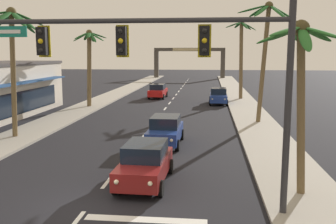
{
  "coord_description": "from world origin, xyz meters",
  "views": [
    {
      "loc": [
        4.16,
        -12.02,
        5.36
      ],
      "look_at": [
        2.01,
        8.0,
        2.2
      ],
      "focal_mm": 40.36,
      "sensor_mm": 36.0,
      "label": 1
    }
  ],
  "objects_px": {
    "sedan_oncoming_far": "(158,91)",
    "palm_left_third": "(89,55)",
    "sedan_lead_at_stop_bar": "(145,163)",
    "town_gateway_arch": "(189,58)",
    "traffic_signal_mast": "(175,59)",
    "sedan_parked_nearest_kerb": "(218,96)",
    "palm_right_nearest": "(301,63)",
    "palm_right_second": "(266,37)",
    "palm_right_third": "(241,48)",
    "palm_left_second": "(12,40)",
    "sedan_third_in_queue": "(165,130)"
  },
  "relations": [
    {
      "from": "traffic_signal_mast",
      "to": "palm_left_second",
      "type": "relative_size",
      "value": 1.33
    },
    {
      "from": "town_gateway_arch",
      "to": "sedan_lead_at_stop_bar",
      "type": "bearing_deg",
      "value": -88.61
    },
    {
      "from": "palm_left_third",
      "to": "town_gateway_arch",
      "type": "xyz_separation_m",
      "value": [
        7.43,
        44.98,
        -0.92
      ]
    },
    {
      "from": "town_gateway_arch",
      "to": "palm_right_nearest",
      "type": "bearing_deg",
      "value": -83.64
    },
    {
      "from": "sedan_lead_at_stop_bar",
      "to": "sedan_parked_nearest_kerb",
      "type": "height_order",
      "value": "same"
    },
    {
      "from": "palm_right_nearest",
      "to": "palm_left_second",
      "type": "bearing_deg",
      "value": 151.93
    },
    {
      "from": "sedan_lead_at_stop_bar",
      "to": "town_gateway_arch",
      "type": "xyz_separation_m",
      "value": [
        -1.6,
        66.11,
        3.35
      ]
    },
    {
      "from": "sedan_oncoming_far",
      "to": "palm_right_third",
      "type": "distance_m",
      "value": 10.92
    },
    {
      "from": "sedan_third_in_queue",
      "to": "sedan_oncoming_far",
      "type": "distance_m",
      "value": 23.28
    },
    {
      "from": "traffic_signal_mast",
      "to": "sedan_parked_nearest_kerb",
      "type": "xyz_separation_m",
      "value": [
        2.15,
        27.95,
        -4.31
      ]
    },
    {
      "from": "sedan_lead_at_stop_bar",
      "to": "palm_right_third",
      "type": "relative_size",
      "value": 0.49
    },
    {
      "from": "sedan_parked_nearest_kerb",
      "to": "palm_right_second",
      "type": "distance_m",
      "value": 12.76
    },
    {
      "from": "palm_right_third",
      "to": "palm_left_second",
      "type": "bearing_deg",
      "value": -125.43
    },
    {
      "from": "sedan_parked_nearest_kerb",
      "to": "palm_left_second",
      "type": "bearing_deg",
      "value": -126.01
    },
    {
      "from": "palm_right_third",
      "to": "traffic_signal_mast",
      "type": "bearing_deg",
      "value": -98.4
    },
    {
      "from": "sedan_oncoming_far",
      "to": "town_gateway_arch",
      "type": "xyz_separation_m",
      "value": [
        1.88,
        36.36,
        3.35
      ]
    },
    {
      "from": "town_gateway_arch",
      "to": "traffic_signal_mast",
      "type": "bearing_deg",
      "value": -87.45
    },
    {
      "from": "palm_left_second",
      "to": "palm_left_third",
      "type": "xyz_separation_m",
      "value": [
        0.37,
        13.85,
        -1.04
      ]
    },
    {
      "from": "sedan_parked_nearest_kerb",
      "to": "palm_right_third",
      "type": "xyz_separation_m",
      "value": [
        2.57,
        3.99,
        5.05
      ]
    },
    {
      "from": "sedan_oncoming_far",
      "to": "palm_left_second",
      "type": "distance_m",
      "value": 23.84
    },
    {
      "from": "sedan_oncoming_far",
      "to": "palm_left_second",
      "type": "relative_size",
      "value": 0.56
    },
    {
      "from": "palm_left_third",
      "to": "sedan_third_in_queue",
      "type": "bearing_deg",
      "value": -57.69
    },
    {
      "from": "sedan_third_in_queue",
      "to": "palm_right_second",
      "type": "height_order",
      "value": "palm_right_second"
    },
    {
      "from": "sedan_lead_at_stop_bar",
      "to": "palm_right_second",
      "type": "relative_size",
      "value": 0.49
    },
    {
      "from": "sedan_lead_at_stop_bar",
      "to": "sedan_oncoming_far",
      "type": "height_order",
      "value": "same"
    },
    {
      "from": "sedan_third_in_queue",
      "to": "palm_right_second",
      "type": "relative_size",
      "value": 0.49
    },
    {
      "from": "sedan_oncoming_far",
      "to": "palm_right_nearest",
      "type": "bearing_deg",
      "value": -73.04
    },
    {
      "from": "palm_right_nearest",
      "to": "palm_left_third",
      "type": "bearing_deg",
      "value": 124.1
    },
    {
      "from": "sedan_parked_nearest_kerb",
      "to": "town_gateway_arch",
      "type": "distance_m",
      "value": 41.38
    },
    {
      "from": "palm_left_third",
      "to": "palm_right_second",
      "type": "height_order",
      "value": "palm_right_second"
    },
    {
      "from": "sedan_parked_nearest_kerb",
      "to": "palm_right_second",
      "type": "xyz_separation_m",
      "value": [
        3.13,
        -11.01,
        5.64
      ]
    },
    {
      "from": "sedan_oncoming_far",
      "to": "palm_right_third",
      "type": "xyz_separation_m",
      "value": [
        9.66,
        -0.57,
        5.05
      ]
    },
    {
      "from": "palm_left_second",
      "to": "palm_right_nearest",
      "type": "distance_m",
      "value": 17.33
    },
    {
      "from": "sedan_parked_nearest_kerb",
      "to": "palm_left_third",
      "type": "xyz_separation_m",
      "value": [
        -12.65,
        -4.06,
        4.27
      ]
    },
    {
      "from": "sedan_third_in_queue",
      "to": "palm_left_third",
      "type": "bearing_deg",
      "value": 122.31
    },
    {
      "from": "traffic_signal_mast",
      "to": "sedan_lead_at_stop_bar",
      "type": "bearing_deg",
      "value": 118.13
    },
    {
      "from": "sedan_parked_nearest_kerb",
      "to": "palm_left_third",
      "type": "height_order",
      "value": "palm_left_third"
    },
    {
      "from": "sedan_lead_at_stop_bar",
      "to": "sedan_oncoming_far",
      "type": "distance_m",
      "value": 29.96
    },
    {
      "from": "palm_left_second",
      "to": "town_gateway_arch",
      "type": "relative_size",
      "value": 0.54
    },
    {
      "from": "sedan_parked_nearest_kerb",
      "to": "sedan_oncoming_far",
      "type": "bearing_deg",
      "value": 147.29
    },
    {
      "from": "sedan_third_in_queue",
      "to": "town_gateway_arch",
      "type": "xyz_separation_m",
      "value": [
        -1.67,
        59.36,
        3.35
      ]
    },
    {
      "from": "palm_left_third",
      "to": "town_gateway_arch",
      "type": "height_order",
      "value": "palm_left_third"
    },
    {
      "from": "sedan_oncoming_far",
      "to": "sedan_parked_nearest_kerb",
      "type": "bearing_deg",
      "value": -32.71
    },
    {
      "from": "palm_right_nearest",
      "to": "town_gateway_arch",
      "type": "relative_size",
      "value": 0.43
    },
    {
      "from": "palm_right_nearest",
      "to": "sedan_lead_at_stop_bar",
      "type": "bearing_deg",
      "value": 171.65
    },
    {
      "from": "town_gateway_arch",
      "to": "sedan_third_in_queue",
      "type": "bearing_deg",
      "value": -88.39
    },
    {
      "from": "palm_right_third",
      "to": "sedan_parked_nearest_kerb",
      "type": "bearing_deg",
      "value": -122.72
    },
    {
      "from": "sedan_oncoming_far",
      "to": "palm_left_third",
      "type": "relative_size",
      "value": 0.59
    },
    {
      "from": "town_gateway_arch",
      "to": "sedan_parked_nearest_kerb",
      "type": "bearing_deg",
      "value": -82.72
    },
    {
      "from": "palm_right_nearest",
      "to": "palm_right_third",
      "type": "height_order",
      "value": "palm_right_third"
    }
  ]
}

